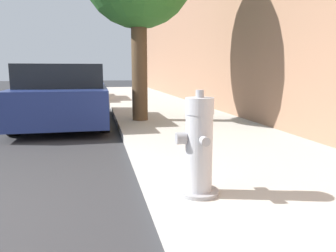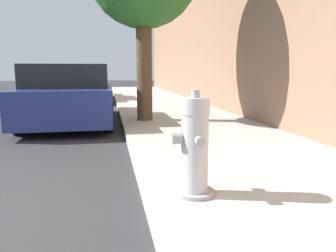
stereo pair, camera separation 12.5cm
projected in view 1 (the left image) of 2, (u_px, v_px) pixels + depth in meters
name	position (u px, v px, depth m)	size (l,w,h in m)	color
sidewalk_slab	(314.00, 202.00, 2.90)	(2.87, 40.00, 0.13)	#B7B2A8
fire_hydrant	(199.00, 148.00, 2.87)	(0.39, 0.38, 0.93)	#97979C
parked_car_near	(65.00, 95.00, 7.51)	(1.89, 4.23, 1.35)	navy
parked_car_mid	(75.00, 86.00, 13.19)	(1.87, 4.52, 1.23)	silver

